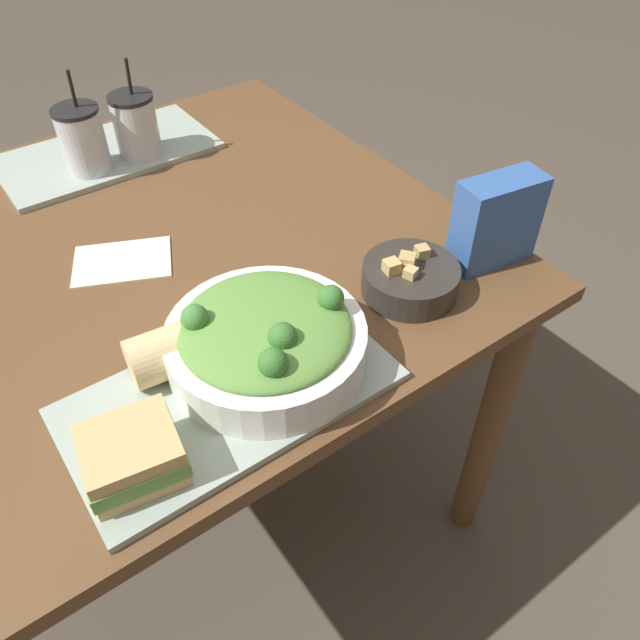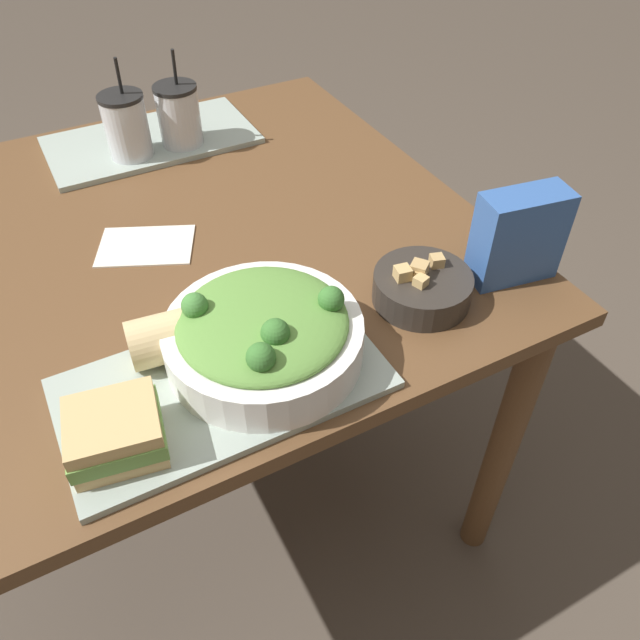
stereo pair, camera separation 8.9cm
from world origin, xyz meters
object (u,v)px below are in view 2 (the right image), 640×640
at_px(soup_bowl, 422,286).
at_px(drink_cup_red, 179,117).
at_px(sandwich_near, 115,433).
at_px(baguette_near, 177,335).
at_px(salad_bowl, 264,334).
at_px(napkin_folded, 146,246).
at_px(drink_cup_dark, 127,128).
at_px(chip_bag, 518,236).

height_order(soup_bowl, drink_cup_red, drink_cup_red).
bearing_deg(sandwich_near, baguette_near, 55.10).
xyz_separation_m(salad_bowl, napkin_folded, (-0.07, 0.36, -0.05)).
bearing_deg(napkin_folded, salad_bowl, -78.13).
bearing_deg(soup_bowl, sandwich_near, -172.45).
height_order(drink_cup_dark, chip_bag, drink_cup_dark).
bearing_deg(drink_cup_dark, chip_bag, -56.22).
distance_m(drink_cup_red, napkin_folded, 0.37).
xyz_separation_m(salad_bowl, chip_bag, (0.45, -0.01, 0.02)).
height_order(baguette_near, drink_cup_dark, drink_cup_dark).
xyz_separation_m(sandwich_near, chip_bag, (0.68, 0.05, 0.03)).
relative_size(soup_bowl, sandwich_near, 1.20).
relative_size(soup_bowl, drink_cup_red, 0.78).
distance_m(soup_bowl, chip_bag, 0.18).
distance_m(drink_cup_dark, drink_cup_red, 0.11).
xyz_separation_m(drink_cup_red, napkin_folded, (-0.18, -0.31, -0.07)).
bearing_deg(baguette_near, drink_cup_red, -12.83).
distance_m(salad_bowl, chip_bag, 0.45).
bearing_deg(drink_cup_red, chip_bag, -63.30).
relative_size(soup_bowl, drink_cup_dark, 0.77).
height_order(soup_bowl, napkin_folded, soup_bowl).
height_order(soup_bowl, drink_cup_dark, drink_cup_dark).
bearing_deg(baguette_near, sandwich_near, 142.17).
bearing_deg(napkin_folded, soup_bowl, -44.74).
height_order(salad_bowl, chip_bag, chip_bag).
xyz_separation_m(sandwich_near, drink_cup_dark, (0.22, 0.73, 0.03)).
bearing_deg(soup_bowl, drink_cup_red, 104.55).
bearing_deg(chip_bag, soup_bowl, -176.42).
bearing_deg(sandwich_near, napkin_folded, 79.14).
distance_m(sandwich_near, baguette_near, 0.17).
relative_size(soup_bowl, napkin_folded, 0.79).
relative_size(soup_bowl, baguette_near, 1.16).
distance_m(salad_bowl, napkin_folded, 0.37).
distance_m(salad_bowl, drink_cup_dark, 0.67).
bearing_deg(napkin_folded, baguette_near, -96.44).
xyz_separation_m(drink_cup_dark, drink_cup_red, (0.11, 0.00, -0.00)).
bearing_deg(soup_bowl, napkin_folded, 135.26).
bearing_deg(salad_bowl, drink_cup_red, 81.07).
xyz_separation_m(drink_cup_dark, napkin_folded, (-0.07, -0.31, -0.07)).
height_order(sandwich_near, baguette_near, baguette_near).
bearing_deg(salad_bowl, chip_bag, -1.36).
bearing_deg(chip_bag, salad_bowl, -172.21).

